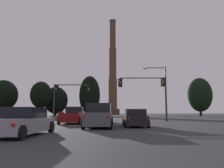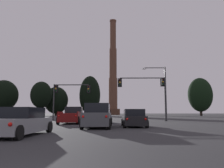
{
  "view_description": "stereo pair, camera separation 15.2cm",
  "coord_description": "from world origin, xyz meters",
  "px_view_note": "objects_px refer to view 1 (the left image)",
  "views": [
    {
      "loc": [
        1.28,
        -2.58,
        1.15
      ],
      "look_at": [
        0.61,
        51.63,
        8.28
      ],
      "focal_mm": 35.0,
      "sensor_mm": 36.0,
      "label": 1
    },
    {
      "loc": [
        1.43,
        -2.58,
        1.15
      ],
      "look_at": [
        0.61,
        51.63,
        8.28
      ],
      "focal_mm": 35.0,
      "sensor_mm": 36.0,
      "label": 2
    }
  ],
  "objects_px": {
    "sedan_left_lane_third": "(23,122)",
    "smokestack": "(113,77)",
    "suv_center_lane_second": "(99,116)",
    "hatchback_center_lane_front": "(104,117)",
    "traffic_light_overhead_left": "(67,93)",
    "hatchback_right_lane_second": "(135,119)",
    "street_lamp": "(162,87)",
    "pickup_truck_left_lane_front": "(73,116)",
    "traffic_light_overhead_right": "(149,87)"
  },
  "relations": [
    {
      "from": "sedan_left_lane_third",
      "to": "smokestack",
      "type": "distance_m",
      "value": 105.25
    },
    {
      "from": "suv_center_lane_second",
      "to": "hatchback_center_lane_front",
      "type": "distance_m",
      "value": 7.14
    },
    {
      "from": "hatchback_center_lane_front",
      "to": "traffic_light_overhead_left",
      "type": "height_order",
      "value": "traffic_light_overhead_left"
    },
    {
      "from": "sedan_left_lane_third",
      "to": "hatchback_right_lane_second",
      "type": "xyz_separation_m",
      "value": [
        6.39,
        6.96,
        -0.0
      ]
    },
    {
      "from": "suv_center_lane_second",
      "to": "hatchback_right_lane_second",
      "type": "relative_size",
      "value": 1.19
    },
    {
      "from": "sedan_left_lane_third",
      "to": "traffic_light_overhead_left",
      "type": "height_order",
      "value": "traffic_light_overhead_left"
    },
    {
      "from": "hatchback_right_lane_second",
      "to": "street_lamp",
      "type": "relative_size",
      "value": 0.5
    },
    {
      "from": "sedan_left_lane_third",
      "to": "suv_center_lane_second",
      "type": "height_order",
      "value": "suv_center_lane_second"
    },
    {
      "from": "sedan_left_lane_third",
      "to": "hatchback_center_lane_front",
      "type": "relative_size",
      "value": 1.14
    },
    {
      "from": "pickup_truck_left_lane_front",
      "to": "traffic_light_overhead_left",
      "type": "bearing_deg",
      "value": 104.3
    },
    {
      "from": "hatchback_center_lane_front",
      "to": "traffic_light_overhead_right",
      "type": "bearing_deg",
      "value": 43.41
    },
    {
      "from": "hatchback_right_lane_second",
      "to": "street_lamp",
      "type": "height_order",
      "value": "street_lamp"
    },
    {
      "from": "hatchback_right_lane_second",
      "to": "smokestack",
      "type": "xyz_separation_m",
      "value": [
        -2.71,
        96.39,
        19.57
      ]
    },
    {
      "from": "suv_center_lane_second",
      "to": "hatchback_center_lane_front",
      "type": "height_order",
      "value": "suv_center_lane_second"
    },
    {
      "from": "hatchback_right_lane_second",
      "to": "traffic_light_overhead_left",
      "type": "bearing_deg",
      "value": 121.17
    },
    {
      "from": "hatchback_right_lane_second",
      "to": "suv_center_lane_second",
      "type": "bearing_deg",
      "value": -161.21
    },
    {
      "from": "traffic_light_overhead_right",
      "to": "smokestack",
      "type": "bearing_deg",
      "value": 94.04
    },
    {
      "from": "suv_center_lane_second",
      "to": "sedan_left_lane_third",
      "type": "bearing_deg",
      "value": -120.21
    },
    {
      "from": "traffic_light_overhead_left",
      "to": "smokestack",
      "type": "xyz_separation_m",
      "value": [
        6.12,
        82.19,
        16.1
      ]
    },
    {
      "from": "hatchback_center_lane_front",
      "to": "smokestack",
      "type": "distance_m",
      "value": 92.38
    },
    {
      "from": "sedan_left_lane_third",
      "to": "hatchback_right_lane_second",
      "type": "height_order",
      "value": "hatchback_right_lane_second"
    },
    {
      "from": "traffic_light_overhead_right",
      "to": "smokestack",
      "type": "relative_size",
      "value": 0.13
    },
    {
      "from": "suv_center_lane_second",
      "to": "smokestack",
      "type": "distance_m",
      "value": 99.32
    },
    {
      "from": "smokestack",
      "to": "sedan_left_lane_third",
      "type": "bearing_deg",
      "value": -92.04
    },
    {
      "from": "suv_center_lane_second",
      "to": "traffic_light_overhead_left",
      "type": "bearing_deg",
      "value": 111.66
    },
    {
      "from": "hatchback_right_lane_second",
      "to": "smokestack",
      "type": "height_order",
      "value": "smokestack"
    },
    {
      "from": "hatchback_right_lane_second",
      "to": "street_lamp",
      "type": "distance_m",
      "value": 16.62
    },
    {
      "from": "pickup_truck_left_lane_front",
      "to": "street_lamp",
      "type": "bearing_deg",
      "value": 35.08
    },
    {
      "from": "traffic_light_overhead_right",
      "to": "hatchback_right_lane_second",
      "type": "bearing_deg",
      "value": -104.65
    },
    {
      "from": "hatchback_right_lane_second",
      "to": "traffic_light_overhead_left",
      "type": "xyz_separation_m",
      "value": [
        -8.83,
        14.2,
        3.47
      ]
    },
    {
      "from": "pickup_truck_left_lane_front",
      "to": "traffic_light_overhead_right",
      "type": "distance_m",
      "value": 12.18
    },
    {
      "from": "hatchback_right_lane_second",
      "to": "traffic_light_overhead_left",
      "type": "height_order",
      "value": "traffic_light_overhead_left"
    },
    {
      "from": "sedan_left_lane_third",
      "to": "hatchback_right_lane_second",
      "type": "relative_size",
      "value": 1.16
    },
    {
      "from": "pickup_truck_left_lane_front",
      "to": "sedan_left_lane_third",
      "type": "bearing_deg",
      "value": -93.31
    },
    {
      "from": "smokestack",
      "to": "traffic_light_overhead_right",
      "type": "bearing_deg",
      "value": -85.96
    },
    {
      "from": "sedan_left_lane_third",
      "to": "street_lamp",
      "type": "xyz_separation_m",
      "value": [
        11.96,
        21.98,
        4.43
      ]
    },
    {
      "from": "sedan_left_lane_third",
      "to": "pickup_truck_left_lane_front",
      "type": "xyz_separation_m",
      "value": [
        0.12,
        12.79,
        0.14
      ]
    },
    {
      "from": "sedan_left_lane_third",
      "to": "suv_center_lane_second",
      "type": "distance_m",
      "value": 6.89
    },
    {
      "from": "suv_center_lane_second",
      "to": "traffic_light_overhead_left",
      "type": "xyz_separation_m",
      "value": [
        -5.94,
        15.22,
        3.24
      ]
    },
    {
      "from": "hatchback_center_lane_front",
      "to": "hatchback_right_lane_second",
      "type": "relative_size",
      "value": 1.01
    },
    {
      "from": "sedan_left_lane_third",
      "to": "traffic_light_overhead_right",
      "type": "bearing_deg",
      "value": 65.77
    },
    {
      "from": "pickup_truck_left_lane_front",
      "to": "traffic_light_overhead_left",
      "type": "xyz_separation_m",
      "value": [
        -2.57,
        8.37,
        3.34
      ]
    },
    {
      "from": "hatchback_center_lane_front",
      "to": "traffic_light_overhead_left",
      "type": "xyz_separation_m",
      "value": [
        -5.97,
        8.09,
        3.47
      ]
    },
    {
      "from": "hatchback_right_lane_second",
      "to": "traffic_light_overhead_right",
      "type": "distance_m",
      "value": 13.41
    },
    {
      "from": "hatchback_right_lane_second",
      "to": "sedan_left_lane_third",
      "type": "bearing_deg",
      "value": -133.28
    },
    {
      "from": "traffic_light_overhead_right",
      "to": "smokestack",
      "type": "xyz_separation_m",
      "value": [
        -5.94,
        84.03,
        15.5
      ]
    },
    {
      "from": "traffic_light_overhead_left",
      "to": "suv_center_lane_second",
      "type": "bearing_deg",
      "value": -68.67
    },
    {
      "from": "traffic_light_overhead_left",
      "to": "street_lamp",
      "type": "height_order",
      "value": "street_lamp"
    },
    {
      "from": "smokestack",
      "to": "street_lamp",
      "type": "bearing_deg",
      "value": -84.19
    },
    {
      "from": "traffic_light_overhead_right",
      "to": "sedan_left_lane_third",
      "type": "bearing_deg",
      "value": -116.47
    }
  ]
}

